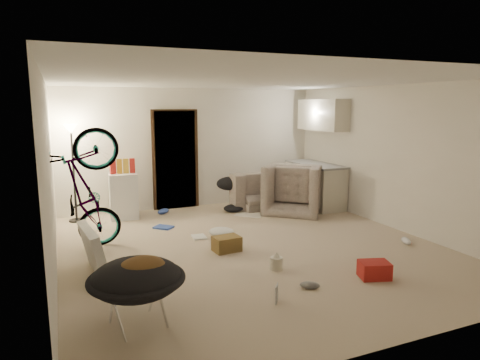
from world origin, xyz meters
name	(u,v)px	position (x,y,z in m)	size (l,w,h in m)	color
floor	(251,248)	(0.00, 0.00, -0.01)	(5.50, 6.00, 0.02)	#BEAB92
ceiling	(252,80)	(0.00, 0.00, 2.51)	(5.50, 6.00, 0.02)	white
wall_back	(193,148)	(0.00, 3.01, 1.25)	(5.50, 0.02, 2.50)	white
wall_front	(400,213)	(0.00, -3.01, 1.25)	(5.50, 0.02, 2.50)	white
wall_left	(49,179)	(-2.76, 0.00, 1.25)	(0.02, 6.00, 2.50)	white
wall_right	(396,158)	(2.76, 0.00, 1.25)	(0.02, 6.00, 2.50)	white
doorway	(175,160)	(-0.40, 2.97, 1.02)	(0.85, 0.10, 2.04)	black
door_trim	(176,160)	(-0.40, 2.94, 1.02)	(0.97, 0.04, 2.10)	#332012
floor_lamp	(72,152)	(-2.40, 2.65, 1.31)	(0.28, 0.28, 1.81)	black
kitchen_counter	(315,185)	(2.43, 2.00, 0.44)	(0.60, 1.50, 0.88)	beige
counter_top	(316,164)	(2.43, 2.00, 0.90)	(0.64, 1.54, 0.04)	gray
kitchen_uppers	(323,115)	(2.56, 2.00, 1.95)	(0.38, 1.40, 0.65)	beige
sofa	(270,192)	(1.56, 2.45, 0.28)	(1.94, 0.76, 0.57)	#39413A
armchair	(296,193)	(1.82, 1.78, 0.36)	(1.12, 0.98, 0.73)	#39413A
bicycle	(87,218)	(-2.30, 0.87, 0.49)	(0.65, 1.87, 0.98)	black
book_asset	(276,305)	(-0.56, -1.87, 0.01)	(0.15, 0.20, 0.02)	#A11C18
mini_fridge	(124,196)	(-1.54, 2.55, 0.44)	(0.51, 0.51, 0.87)	white
snack_box_0	(113,167)	(-1.71, 2.55, 1.00)	(0.10, 0.07, 0.30)	#A11C18
snack_box_1	(119,167)	(-1.59, 2.55, 1.00)	(0.10, 0.07, 0.30)	#C38318
snack_box_2	(126,166)	(-1.47, 2.55, 1.00)	(0.10, 0.07, 0.30)	gold
snack_box_3	(132,166)	(-1.35, 2.55, 1.00)	(0.10, 0.07, 0.30)	#A11C18
saucer_chair	(137,287)	(-2.01, -1.72, 0.40)	(0.95, 0.95, 0.67)	silver
hoodie	(142,268)	(-1.96, -1.75, 0.60)	(0.48, 0.40, 0.22)	brown
sofa_drape	(230,183)	(0.61, 2.45, 0.54)	(0.56, 0.46, 0.28)	black
tv_box	(94,251)	(-2.30, -0.17, 0.31)	(0.11, 0.94, 0.62)	silver
drink_case_a	(227,244)	(-0.41, -0.01, 0.11)	(0.39, 0.28, 0.22)	brown
drink_case_b	(374,270)	(0.93, -1.68, 0.11)	(0.36, 0.27, 0.21)	#A11C18
juicer	(276,262)	(-0.07, -0.95, 0.10)	(0.17, 0.17, 0.24)	beige
newspaper	(249,214)	(0.79, 1.83, 0.00)	(0.42, 0.55, 0.01)	beige
book_blue	(164,227)	(-1.01, 1.55, 0.02)	(0.23, 0.31, 0.03)	#2E49A6
book_white	(199,237)	(-0.59, 0.77, 0.01)	(0.21, 0.28, 0.03)	silver
shoe_0	(163,211)	(-0.78, 2.55, 0.05)	(0.29, 0.12, 0.11)	#2E49A6
shoe_3	(310,285)	(0.01, -1.65, 0.04)	(0.24, 0.10, 0.09)	slate
shoe_4	(406,241)	(2.30, -0.81, 0.05)	(0.27, 0.11, 0.10)	white
clothes_lump_b	(234,208)	(0.60, 2.19, 0.07)	(0.46, 0.40, 0.14)	black
clothes_lump_c	(221,232)	(-0.22, 0.74, 0.07)	(0.43, 0.37, 0.13)	silver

